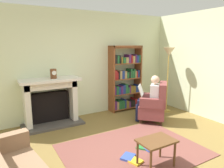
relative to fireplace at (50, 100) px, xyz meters
name	(u,v)px	position (x,y,z in m)	size (l,w,h in m)	color
ground	(143,158)	(0.93, -2.30, -0.58)	(14.00, 14.00, 0.00)	olive
back_wall	(82,64)	(0.93, 0.25, 0.77)	(5.60, 0.10, 2.70)	beige
side_wall_right	(193,64)	(3.58, -1.05, 0.77)	(0.10, 5.20, 2.70)	beige
area_rug	(133,150)	(0.93, -2.00, -0.58)	(2.40, 1.80, 0.01)	brown
fireplace	(50,100)	(0.00, 0.00, 0.00)	(1.37, 0.64, 1.10)	#4C4742
mantel_clock	(53,74)	(0.08, -0.10, 0.63)	(0.14, 0.14, 0.22)	brown
bookshelf	(125,79)	(2.12, 0.04, 0.31)	(0.94, 0.32, 1.83)	brown
armchair_reading	(155,105)	(2.22, -1.12, -0.16)	(0.89, 0.89, 0.97)	#331E14
seated_reader	(150,97)	(2.13, -1.04, 0.04)	(0.58, 0.58, 1.14)	silver
side_table	(156,144)	(0.95, -2.58, -0.21)	(0.56, 0.39, 0.44)	brown
scattered_books	(137,154)	(0.89, -2.18, -0.56)	(0.77, 0.57, 0.03)	#334CA5
floor_lamp	(169,57)	(3.03, -0.69, 0.93)	(0.32, 0.32, 1.79)	#B7933F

